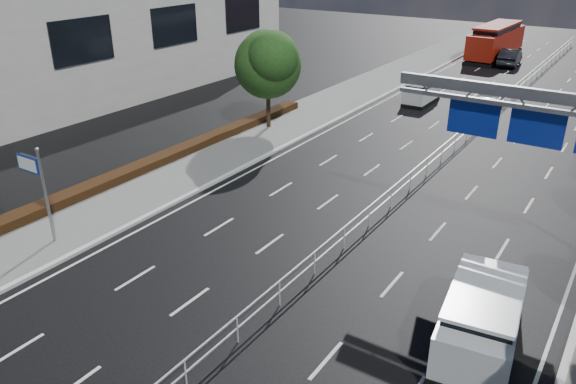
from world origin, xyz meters
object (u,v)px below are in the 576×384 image
Objects in this scene: silver_minivan at (482,320)px; near_car_dark at (510,57)px; toilet_sign at (36,177)px; red_bus at (496,40)px; overhead_gantry at (559,125)px; near_car_silver at (491,95)px; white_minivan at (422,93)px.

near_car_dark is at bearing 95.19° from silver_minivan.
toilet_sign is 0.81× the size of silver_minivan.
toilet_sign is 52.25m from red_bus.
overhead_gantry is at bearing 29.60° from toilet_sign.
toilet_sign is 0.93× the size of near_car_silver.
white_minivan is 22.15m from red_bus.
red_bus is 20.11m from near_car_silver.
toilet_sign is 17.85m from silver_minivan.
silver_minivan is at bearing -92.01° from overhead_gantry.
overhead_gantry is 43.96m from red_bus.
toilet_sign reaches higher than red_bus.
overhead_gantry is at bearing -57.85° from white_minivan.
near_car_dark is at bearing 81.28° from toilet_sign.
overhead_gantry is at bearing 80.81° from silver_minivan.
overhead_gantry is at bearing 103.98° from near_car_silver.
overhead_gantry is 0.85× the size of red_bus.
near_car_dark is at bearing 83.40° from white_minivan.
near_car_dark is (2.20, 18.84, -0.00)m from white_minivan.
toilet_sign is at bearing -150.40° from overhead_gantry.
red_bus is 2.24× the size of silver_minivan.
toilet_sign is 34.07m from near_car_silver.
near_car_dark is (2.39, -3.29, -1.02)m from red_bus.
red_bus is at bearing 84.41° from toilet_sign.
near_car_dark is (-2.48, 16.20, 0.06)m from near_car_silver.
white_minivan reaches higher than near_car_silver.
white_minivan is (-12.42, 19.82, -4.76)m from overhead_gantry.
near_car_dark is (7.47, 48.71, -2.10)m from toilet_sign.
white_minivan is 0.33× the size of red_bus.
toilet_sign is at bearing -93.56° from red_bus.
toilet_sign is at bearing 76.27° from near_car_dark.
near_car_dark is at bearing 104.81° from overhead_gantry.
red_bus is at bearing -59.02° from near_car_dark.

